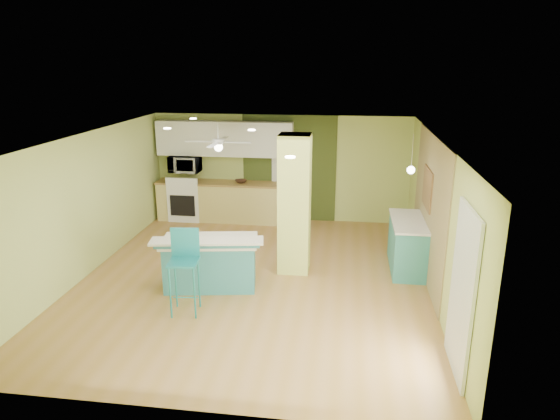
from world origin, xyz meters
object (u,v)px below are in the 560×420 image
(peninsula, at_px, (210,262))
(side_counter, at_px, (407,244))
(fruit_bowl, at_px, (241,181))
(bar_stool, at_px, (184,257))
(canister, at_px, (193,234))

(peninsula, xyz_separation_m, side_counter, (3.38, 1.22, 0.03))
(side_counter, relative_size, fruit_bowl, 5.19)
(bar_stool, bearing_deg, peninsula, 74.58)
(peninsula, bearing_deg, side_counter, 10.60)
(bar_stool, bearing_deg, side_counter, 24.57)
(bar_stool, distance_m, fruit_bowl, 4.46)
(peninsula, relative_size, fruit_bowl, 6.53)
(bar_stool, xyz_separation_m, canister, (-0.15, 0.89, 0.05))
(side_counter, height_order, fruit_bowl, fruit_bowl)
(bar_stool, xyz_separation_m, side_counter, (3.52, 2.09, -0.40))
(peninsula, height_order, fruit_bowl, fruit_bowl)
(side_counter, xyz_separation_m, canister, (-3.66, -1.21, 0.45))
(side_counter, bearing_deg, bar_stool, -149.25)
(fruit_bowl, relative_size, canister, 1.62)
(canister, bearing_deg, fruit_bowl, 89.06)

